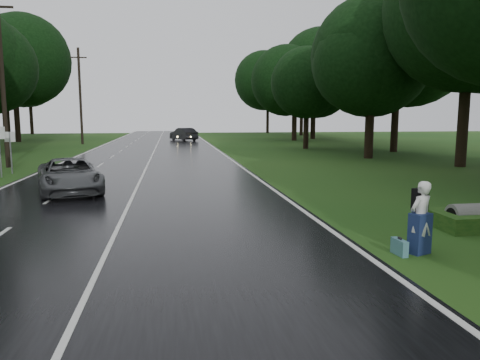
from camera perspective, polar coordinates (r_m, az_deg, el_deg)
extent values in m
plane|color=#234815|center=(10.56, -16.78, -9.60)|extent=(160.00, 160.00, 0.00)
cube|color=black|center=(30.17, -11.52, 1.91)|extent=(12.00, 140.00, 0.04)
cube|color=silver|center=(30.16, -11.53, 1.96)|extent=(0.12, 140.00, 0.01)
imported|color=#474A4C|center=(19.78, -20.69, 0.53)|extent=(3.62, 5.47, 1.40)
imported|color=black|center=(59.19, -7.12, 5.74)|extent=(3.66, 5.27, 1.65)
imported|color=silver|center=(11.15, 21.79, -4.42)|extent=(0.72, 0.61, 1.69)
cube|color=navy|center=(11.23, 21.69, -6.27)|extent=(0.56, 0.47, 0.95)
cube|color=black|center=(11.32, 21.72, -2.31)|extent=(0.43, 0.33, 0.54)
cube|color=teal|center=(11.02, 19.43, -7.98)|extent=(0.19, 0.52, 0.36)
cylinder|color=slate|center=(14.51, 27.28, -5.36)|extent=(1.40, 0.70, 0.70)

